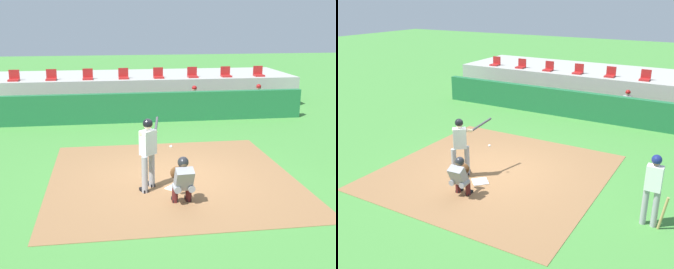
# 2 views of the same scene
# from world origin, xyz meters

# --- Properties ---
(ground_plane) EXTENTS (80.00, 80.00, 0.00)m
(ground_plane) POSITION_xyz_m (0.00, 0.00, 0.00)
(ground_plane) COLOR #428438
(dirt_infield) EXTENTS (6.40, 6.40, 0.01)m
(dirt_infield) POSITION_xyz_m (0.00, 0.00, 0.01)
(dirt_infield) COLOR olive
(dirt_infield) RESTS_ON ground
(home_plate) EXTENTS (0.62, 0.62, 0.02)m
(home_plate) POSITION_xyz_m (0.00, -0.80, 0.02)
(home_plate) COLOR white
(home_plate) RESTS_ON dirt_infield
(batter_at_plate) EXTENTS (0.63, 1.40, 1.80)m
(batter_at_plate) POSITION_xyz_m (-0.69, -0.73, 1.04)
(batter_at_plate) COLOR #99999E
(batter_at_plate) RESTS_ON ground
(catcher_crouched) EXTENTS (0.50, 1.89, 1.13)m
(catcher_crouched) POSITION_xyz_m (-0.02, -1.70, 0.61)
(catcher_crouched) COLOR gray
(catcher_crouched) RESTS_ON ground
(on_deck_batter) EXTENTS (0.58, 0.23, 1.79)m
(on_deck_batter) POSITION_xyz_m (4.64, -0.65, 1.02)
(on_deck_batter) COLOR #99999E
(on_deck_batter) RESTS_ON ground
(dugout_wall) EXTENTS (13.00, 0.30, 1.20)m
(dugout_wall) POSITION_xyz_m (0.00, 6.50, 0.60)
(dugout_wall) COLOR #1E6638
(dugout_wall) RESTS_ON ground
(dugout_bench) EXTENTS (11.80, 0.44, 0.45)m
(dugout_bench) POSITION_xyz_m (0.00, 7.50, 0.23)
(dugout_bench) COLOR olive
(dugout_bench) RESTS_ON ground
(dugout_player_0) EXTENTS (0.49, 0.70, 1.30)m
(dugout_player_0) POSITION_xyz_m (2.14, 7.34, 0.67)
(dugout_player_0) COLOR #939399
(dugout_player_0) RESTS_ON ground
(stands_platform) EXTENTS (15.00, 4.40, 1.40)m
(stands_platform) POSITION_xyz_m (0.00, 10.90, 0.70)
(stands_platform) COLOR #9E9E99
(stands_platform) RESTS_ON ground
(stadium_seat_0) EXTENTS (0.46, 0.46, 0.48)m
(stadium_seat_0) POSITION_xyz_m (-5.69, 9.38, 1.53)
(stadium_seat_0) COLOR #A51E1E
(stadium_seat_0) RESTS_ON stands_platform
(stadium_seat_1) EXTENTS (0.46, 0.46, 0.48)m
(stadium_seat_1) POSITION_xyz_m (-4.06, 9.38, 1.53)
(stadium_seat_1) COLOR #A51E1E
(stadium_seat_1) RESTS_ON stands_platform
(stadium_seat_2) EXTENTS (0.46, 0.46, 0.48)m
(stadium_seat_2) POSITION_xyz_m (-2.44, 9.38, 1.53)
(stadium_seat_2) COLOR #A51E1E
(stadium_seat_2) RESTS_ON stands_platform
(stadium_seat_3) EXTENTS (0.46, 0.46, 0.48)m
(stadium_seat_3) POSITION_xyz_m (-0.81, 9.38, 1.53)
(stadium_seat_3) COLOR #A51E1E
(stadium_seat_3) RESTS_ON stands_platform
(stadium_seat_4) EXTENTS (0.46, 0.46, 0.48)m
(stadium_seat_4) POSITION_xyz_m (0.81, 9.38, 1.53)
(stadium_seat_4) COLOR #A51E1E
(stadium_seat_4) RESTS_ON stands_platform
(stadium_seat_5) EXTENTS (0.46, 0.46, 0.48)m
(stadium_seat_5) POSITION_xyz_m (2.44, 9.38, 1.53)
(stadium_seat_5) COLOR #A51E1E
(stadium_seat_5) RESTS_ON stands_platform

